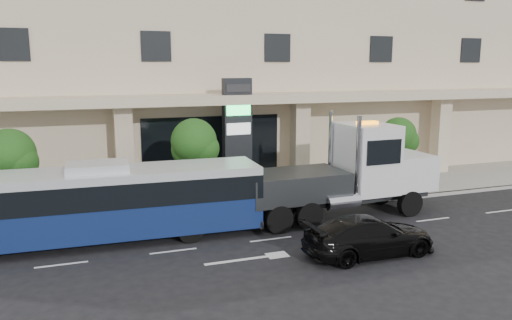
{
  "coord_description": "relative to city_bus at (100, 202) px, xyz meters",
  "views": [
    {
      "loc": [
        -7.01,
        -19.61,
        6.97
      ],
      "look_at": [
        0.58,
        2.0,
        2.64
      ],
      "focal_mm": 35.0,
      "sensor_mm": 36.0,
      "label": 1
    }
  ],
  "objects": [
    {
      "name": "ground",
      "position": [
        6.53,
        -0.46,
        -1.65
      ],
      "size": [
        120.0,
        120.0,
        0.0
      ],
      "primitive_type": "plane",
      "color": "black",
      "rests_on": "ground"
    },
    {
      "name": "sidewalk",
      "position": [
        6.53,
        4.54,
        -1.58
      ],
      "size": [
        120.0,
        6.0,
        0.15
      ],
      "primitive_type": "cube",
      "color": "gray",
      "rests_on": "ground"
    },
    {
      "name": "curb",
      "position": [
        6.53,
        1.54,
        -1.58
      ],
      "size": [
        120.0,
        0.3,
        0.15
      ],
      "primitive_type": "cube",
      "color": "gray",
      "rests_on": "ground"
    },
    {
      "name": "convention_center",
      "position": [
        6.53,
        14.96,
        8.32
      ],
      "size": [
        60.0,
        17.6,
        20.0
      ],
      "color": "#C7B495",
      "rests_on": "ground"
    },
    {
      "name": "tree_left",
      "position": [
        -3.44,
        3.13,
        1.46
      ],
      "size": [
        2.27,
        2.2,
        4.22
      ],
      "color": "#422B19",
      "rests_on": "sidewalk"
    },
    {
      "name": "tree_mid",
      "position": [
        4.56,
        3.13,
        1.61
      ],
      "size": [
        2.28,
        2.2,
        4.38
      ],
      "color": "#422B19",
      "rests_on": "sidewalk"
    },
    {
      "name": "tree_right",
      "position": [
        16.06,
        3.13,
        1.38
      ],
      "size": [
        2.1,
        2.0,
        4.04
      ],
      "color": "#422B19",
      "rests_on": "sidewalk"
    },
    {
      "name": "city_bus",
      "position": [
        0.0,
        0.0,
        0.0
      ],
      "size": [
        12.9,
        3.1,
        3.25
      ],
      "rotation": [
        0.0,
        0.0,
        -0.03
      ],
      "color": "black",
      "rests_on": "ground"
    },
    {
      "name": "tow_truck",
      "position": [
        11.11,
        -0.04,
        0.35
      ],
      "size": [
        10.69,
        2.95,
        4.86
      ],
      "rotation": [
        0.0,
        0.0,
        0.03
      ],
      "color": "#2D3033",
      "rests_on": "ground"
    },
    {
      "name": "black_sedan",
      "position": [
        9.39,
        -4.74,
        -0.92
      ],
      "size": [
        5.11,
        2.13,
        1.47
      ],
      "primitive_type": "imported",
      "rotation": [
        0.0,
        0.0,
        1.58
      ],
      "color": "black",
      "rests_on": "ground"
    },
    {
      "name": "signage_pylon",
      "position": [
        7.44,
        5.53,
        1.64
      ],
      "size": [
        1.57,
        0.65,
        6.19
      ],
      "rotation": [
        0.0,
        0.0,
        0.05
      ],
      "color": "black",
      "rests_on": "sidewalk"
    }
  ]
}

